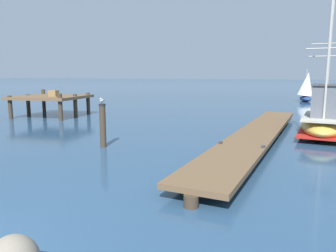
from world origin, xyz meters
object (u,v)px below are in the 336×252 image
(mooring_piling, at_px, (103,125))
(distant_sailboat, at_px, (306,87))
(perched_seagull, at_px, (102,100))
(fishing_boat_1, at_px, (324,119))

(mooring_piling, height_order, distant_sailboat, distant_sailboat)
(perched_seagull, bearing_deg, distant_sailboat, 71.52)
(fishing_boat_1, distance_m, distant_sailboat, 22.05)
(mooring_piling, bearing_deg, fishing_boat_1, 34.84)
(perched_seagull, bearing_deg, mooring_piling, -81.88)
(fishing_boat_1, relative_size, mooring_piling, 4.62)
(fishing_boat_1, xyz_separation_m, mooring_piling, (-9.19, -6.40, 0.17))
(fishing_boat_1, bearing_deg, distant_sailboat, 89.19)
(mooring_piling, xyz_separation_m, distant_sailboat, (9.50, 28.43, 0.64))
(fishing_boat_1, height_order, distant_sailboat, fishing_boat_1)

